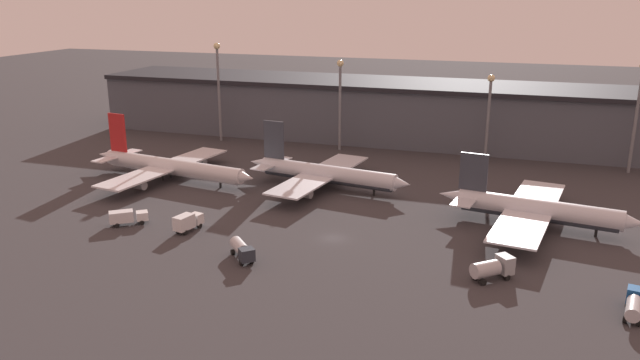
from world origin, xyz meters
The scene contains 14 objects.
ground centered at (0.00, 0.00, 0.00)m, with size 600.00×600.00×0.00m, color #383538.
terminal_building centered at (0.00, 77.69, 8.34)m, with size 185.05×26.45×16.59m.
airplane_0 centered at (-45.30, 22.26, 3.05)m, with size 43.89×37.88×13.83m.
airplane_1 centered at (-10.27, 27.10, 3.21)m, with size 38.43×35.75×13.58m.
airplane_2 centered at (32.74, 16.55, 3.29)m, with size 35.77×38.22×12.38m.
service_vehicle_0 centered at (45.20, -13.33, 1.62)m, with size 3.31×7.60×2.80m.
service_vehicle_1 centered at (-11.17, -12.85, 1.63)m, with size 6.13×6.33×2.70m.
service_vehicle_2 centered at (26.96, -8.07, 1.87)m, with size 6.48×6.10×3.41m.
service_vehicle_3 centered at (-37.53, -5.46, 1.56)m, with size 6.63×5.80×2.71m.
service_vehicle_4 centered at (-25.48, -4.80, 1.78)m, with size 3.35×6.23×3.18m.
lamp_post_0 centered at (-52.12, 60.76, 17.24)m, with size 1.80×1.80×27.45m.
lamp_post_1 centered at (-16.81, 60.76, 15.33)m, with size 1.80×1.80×23.96m.
lamp_post_2 centered at (21.21, 60.76, 14.05)m, with size 1.80×1.80×21.68m.
lamp_post_3 centered at (53.99, 60.76, 16.36)m, with size 1.80×1.80×25.84m.
Camera 1 is at (29.03, -95.62, 40.64)m, focal length 35.00 mm.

